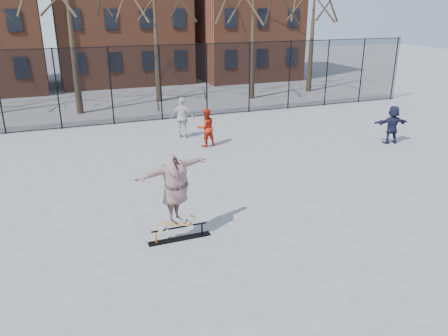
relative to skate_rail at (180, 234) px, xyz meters
name	(u,v)px	position (x,y,z in m)	size (l,w,h in m)	color
ground	(231,230)	(1.48, -0.02, -0.15)	(100.00, 100.00, 0.00)	slate
skate_rail	(180,234)	(0.00, 0.00, 0.00)	(1.70, 0.26, 0.37)	black
skateboard	(177,225)	(-0.06, 0.00, 0.28)	(0.91, 0.22, 0.11)	#9E733F
skater	(175,191)	(-0.06, 0.00, 1.26)	(2.26, 0.62, 1.84)	#753D99
bystander_red	(206,128)	(3.36, 7.59, 0.70)	(0.82, 0.64, 1.69)	#B52210
bystander_white	(183,118)	(2.78, 9.24, 0.81)	(1.12, 0.47, 1.92)	beige
bystander_navy	(392,125)	(11.31, 4.98, 0.72)	(1.60, 0.51, 1.72)	#1C1D38
fence	(138,84)	(1.46, 12.98, 1.91)	(34.03, 0.07, 4.00)	black
rowhouses	(112,3)	(2.20, 25.98, 5.92)	(29.00, 7.00, 13.00)	brown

